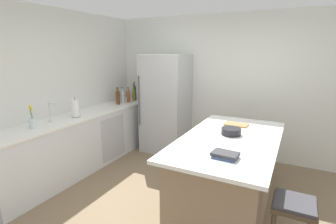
% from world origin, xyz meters
% --- Properties ---
extents(ground_plane, '(7.20, 7.20, 0.00)m').
position_xyz_m(ground_plane, '(0.00, 0.00, 0.00)').
color(ground_plane, '#7A664C').
extents(wall_rear, '(6.00, 0.10, 2.60)m').
position_xyz_m(wall_rear, '(0.00, 2.25, 1.30)').
color(wall_rear, silver).
rests_on(wall_rear, ground_plane).
extents(wall_left, '(0.10, 6.00, 2.60)m').
position_xyz_m(wall_left, '(-2.45, 0.00, 1.30)').
color(wall_left, silver).
rests_on(wall_left, ground_plane).
extents(counter_run_left, '(0.64, 3.20, 0.93)m').
position_xyz_m(counter_run_left, '(-2.10, 0.51, 0.46)').
color(counter_run_left, silver).
rests_on(counter_run_left, ground_plane).
extents(kitchen_island, '(1.10, 2.03, 0.92)m').
position_xyz_m(kitchen_island, '(0.37, 0.48, 0.47)').
color(kitchen_island, '#8E755B').
rests_on(kitchen_island, ground_plane).
extents(refrigerator, '(0.83, 0.74, 1.88)m').
position_xyz_m(refrigerator, '(-1.23, 1.85, 0.94)').
color(refrigerator, '#B7BABF').
rests_on(refrigerator, ground_plane).
extents(bar_stool, '(0.36, 0.36, 0.66)m').
position_xyz_m(bar_stool, '(1.12, -0.17, 0.54)').
color(bar_stool, '#473828').
rests_on(bar_stool, ground_plane).
extents(sink_faucet, '(0.15, 0.05, 0.30)m').
position_xyz_m(sink_faucet, '(-2.14, -0.04, 1.08)').
color(sink_faucet, silver).
rests_on(sink_faucet, counter_run_left).
extents(flower_vase, '(0.09, 0.09, 0.33)m').
position_xyz_m(flower_vase, '(-2.09, -0.37, 1.02)').
color(flower_vase, silver).
rests_on(flower_vase, counter_run_left).
extents(paper_towel_roll, '(0.14, 0.14, 0.31)m').
position_xyz_m(paper_towel_roll, '(-2.05, 0.34, 1.06)').
color(paper_towel_roll, gray).
rests_on(paper_towel_roll, counter_run_left).
extents(wine_bottle, '(0.07, 0.07, 0.38)m').
position_xyz_m(wine_bottle, '(-2.07, 2.01, 1.08)').
color(wine_bottle, '#19381E').
rests_on(wine_bottle, counter_run_left).
extents(olive_oil_bottle, '(0.06, 0.06, 0.33)m').
position_xyz_m(olive_oil_bottle, '(-2.03, 1.91, 1.06)').
color(olive_oil_bottle, olive).
rests_on(olive_oil_bottle, counter_run_left).
extents(hot_sauce_bottle, '(0.05, 0.05, 0.23)m').
position_xyz_m(hot_sauce_bottle, '(-2.09, 1.82, 1.01)').
color(hot_sauce_bottle, red).
rests_on(hot_sauce_bottle, counter_run_left).
extents(vinegar_bottle, '(0.06, 0.06, 0.31)m').
position_xyz_m(vinegar_bottle, '(-2.02, 1.72, 1.04)').
color(vinegar_bottle, '#994C23').
rests_on(vinegar_bottle, counter_run_left).
extents(soda_bottle, '(0.07, 0.07, 0.31)m').
position_xyz_m(soda_bottle, '(-2.10, 1.62, 1.05)').
color(soda_bottle, silver).
rests_on(soda_bottle, counter_run_left).
extents(whiskey_bottle, '(0.09, 0.09, 0.32)m').
position_xyz_m(whiskey_bottle, '(-2.14, 1.53, 1.05)').
color(whiskey_bottle, brown).
rests_on(whiskey_bottle, counter_run_left).
extents(syrup_bottle, '(0.07, 0.07, 0.25)m').
position_xyz_m(syrup_bottle, '(-2.06, 1.43, 1.03)').
color(syrup_bottle, '#5B3319').
rests_on(syrup_bottle, counter_run_left).
extents(cookbook_stack, '(0.27, 0.20, 0.05)m').
position_xyz_m(cookbook_stack, '(0.47, -0.13, 0.95)').
color(cookbook_stack, '#334770').
rests_on(cookbook_stack, kitchen_island).
extents(mixing_bowl, '(0.24, 0.24, 0.08)m').
position_xyz_m(mixing_bowl, '(0.35, 0.61, 0.96)').
color(mixing_bowl, black).
rests_on(mixing_bowl, kitchen_island).
extents(cutting_board, '(0.32, 0.20, 0.02)m').
position_xyz_m(cutting_board, '(0.31, 1.06, 0.93)').
color(cutting_board, '#9E7042').
rests_on(cutting_board, kitchen_island).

